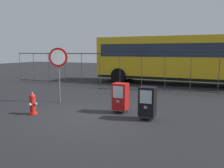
{
  "coord_description": "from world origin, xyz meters",
  "views": [
    {
      "loc": [
        3.78,
        -6.35,
        2.09
      ],
      "look_at": [
        0.3,
        1.2,
        0.9
      ],
      "focal_mm": 36.79,
      "sensor_mm": 36.0,
      "label": 1
    }
  ],
  "objects_px": {
    "newspaper_box_primary": "(147,102)",
    "newspaper_box_secondary": "(120,96)",
    "fire_hydrant": "(33,104)",
    "stop_sign": "(58,64)",
    "bus_near": "(180,57)"
  },
  "relations": [
    {
      "from": "newspaper_box_primary",
      "to": "newspaper_box_secondary",
      "type": "height_order",
      "value": "same"
    },
    {
      "from": "fire_hydrant",
      "to": "newspaper_box_primary",
      "type": "bearing_deg",
      "value": 15.38
    },
    {
      "from": "fire_hydrant",
      "to": "stop_sign",
      "type": "xyz_separation_m",
      "value": [
        -0.31,
        1.83,
        1.25
      ]
    },
    {
      "from": "newspaper_box_primary",
      "to": "bus_near",
      "type": "relative_size",
      "value": 0.1
    },
    {
      "from": "fire_hydrant",
      "to": "bus_near",
      "type": "xyz_separation_m",
      "value": [
        3.3,
        9.41,
        1.36
      ]
    },
    {
      "from": "newspaper_box_primary",
      "to": "stop_sign",
      "type": "distance_m",
      "value": 4.16
    },
    {
      "from": "newspaper_box_primary",
      "to": "stop_sign",
      "type": "xyz_separation_m",
      "value": [
        -3.95,
        0.82,
        1.03
      ]
    },
    {
      "from": "newspaper_box_secondary",
      "to": "stop_sign",
      "type": "relative_size",
      "value": 0.46
    },
    {
      "from": "newspaper_box_secondary",
      "to": "bus_near",
      "type": "distance_m",
      "value": 8.12
    },
    {
      "from": "newspaper_box_secondary",
      "to": "stop_sign",
      "type": "bearing_deg",
      "value": 171.63
    },
    {
      "from": "fire_hydrant",
      "to": "newspaper_box_secondary",
      "type": "relative_size",
      "value": 0.73
    },
    {
      "from": "newspaper_box_secondary",
      "to": "stop_sign",
      "type": "xyz_separation_m",
      "value": [
        -2.88,
        0.42,
        1.03
      ]
    },
    {
      "from": "fire_hydrant",
      "to": "newspaper_box_primary",
      "type": "relative_size",
      "value": 0.73
    },
    {
      "from": "fire_hydrant",
      "to": "newspaper_box_secondary",
      "type": "bearing_deg",
      "value": 28.55
    },
    {
      "from": "fire_hydrant",
      "to": "stop_sign",
      "type": "bearing_deg",
      "value": 99.5
    }
  ]
}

